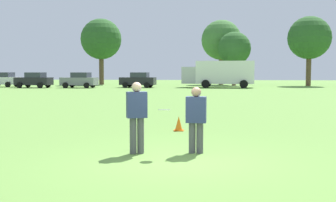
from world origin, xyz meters
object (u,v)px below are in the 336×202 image
player_defender (196,116)px  box_truck (220,73)px  traffic_cone (179,124)px  parked_car_mid_left (34,80)px  player_thrower (137,113)px  parked_car_center (80,80)px  parked_car_mid_right (138,80)px  parked_car_near_left (3,80)px  frisbee (164,110)px

player_defender → box_truck: 40.20m
player_defender → traffic_cone: player_defender is taller
parked_car_mid_left → box_truck: size_ratio=0.50×
traffic_cone → player_thrower: bearing=-100.1°
traffic_cone → parked_car_center: size_ratio=0.11×
player_defender → parked_car_mid_left: (-20.63, 37.47, 0.04)m
player_defender → parked_car_mid_left: bearing=118.8°
parked_car_mid_left → parked_car_mid_right: same height
parked_car_near_left → parked_car_mid_left: (5.04, -2.18, 0.00)m
frisbee → box_truck: box_truck is taller
box_truck → frisbee: bearing=-92.9°
player_thrower → traffic_cone: size_ratio=3.53×
frisbee → parked_car_center: (-14.48, 38.25, -0.15)m
player_thrower → parked_car_near_left: parked_car_near_left is taller
parked_car_mid_left → box_truck: box_truck is taller
parked_car_mid_right → box_truck: (9.71, 0.92, 0.83)m
frisbee → parked_car_mid_left: 42.82m
parked_car_near_left → parked_car_center: (10.48, -1.83, 0.00)m
player_thrower → box_truck: bearing=86.2°
player_thrower → player_defender: player_thrower is taller
frisbee → parked_car_near_left: size_ratio=0.06×
player_thrower → frisbee: size_ratio=6.26×
player_thrower → parked_car_mid_right: bearing=100.1°
parked_car_mid_right → box_truck: bearing=5.4°
parked_car_near_left → parked_car_mid_right: 17.28m
parked_car_center → parked_car_mid_right: size_ratio=1.00×
player_defender → frisbee: 0.86m
parked_car_near_left → box_truck: size_ratio=0.50×
player_defender → parked_car_center: 40.75m
parked_car_center → box_truck: bearing=8.1°
parked_car_near_left → parked_car_mid_left: bearing=-23.4°
frisbee → player_thrower: bearing=161.2°
player_thrower → parked_car_center: size_ratio=0.39×
parked_car_center → parked_car_mid_right: (6.79, 1.43, 0.00)m
frisbee → parked_car_near_left: (-24.96, 40.08, -0.15)m
player_thrower → player_defender: 1.41m
traffic_cone → box_truck: 36.58m
traffic_cone → parked_car_mid_left: bearing=120.5°
player_thrower → frisbee: 0.73m
traffic_cone → parked_car_near_left: bearing=124.8°
box_truck → parked_car_near_left: bearing=-178.9°
player_defender → parked_car_center: size_ratio=0.37×
frisbee → box_truck: bearing=87.1°
parked_car_mid_left → box_truck: bearing=7.0°
box_truck → parked_car_center: bearing=-171.9°
player_defender → parked_car_mid_right: size_ratio=0.37×
player_defender → traffic_cone: bearing=100.8°
player_thrower → parked_car_mid_right: size_ratio=0.39×
parked_car_near_left → parked_car_mid_left: 5.49m
player_defender → player_thrower: bearing=-171.7°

